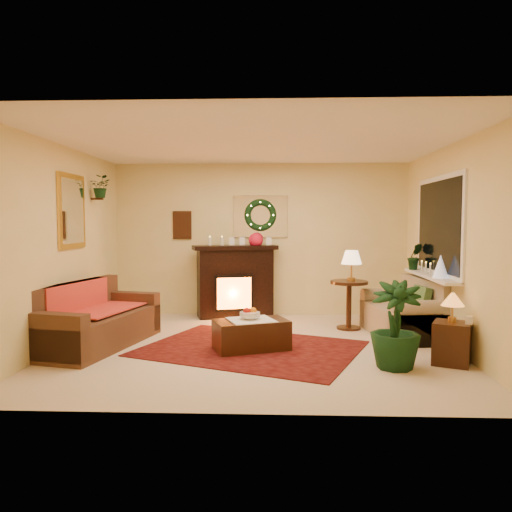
{
  "coord_description": "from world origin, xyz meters",
  "views": [
    {
      "loc": [
        0.27,
        -6.32,
        1.62
      ],
      "look_at": [
        0.0,
        0.35,
        1.15
      ],
      "focal_mm": 35.0,
      "sensor_mm": 36.0,
      "label": 1
    }
  ],
  "objects_px": {
    "fireplace": "(235,284)",
    "side_table_round": "(349,308)",
    "coffee_table": "(251,334)",
    "sofa": "(97,313)",
    "end_table_square": "(452,340)",
    "loveseat": "(403,306)"
  },
  "relations": [
    {
      "from": "sofa",
      "to": "loveseat",
      "type": "height_order",
      "value": "sofa"
    },
    {
      "from": "sofa",
      "to": "loveseat",
      "type": "relative_size",
      "value": 1.37
    },
    {
      "from": "loveseat",
      "to": "coffee_table",
      "type": "distance_m",
      "value": 2.29
    },
    {
      "from": "sofa",
      "to": "fireplace",
      "type": "bearing_deg",
      "value": 65.42
    },
    {
      "from": "sofa",
      "to": "end_table_square",
      "type": "bearing_deg",
      "value": 4.76
    },
    {
      "from": "sofa",
      "to": "coffee_table",
      "type": "xyz_separation_m",
      "value": [
        2.0,
        -0.12,
        -0.22
      ]
    },
    {
      "from": "fireplace",
      "to": "side_table_round",
      "type": "bearing_deg",
      "value": -43.41
    },
    {
      "from": "sofa",
      "to": "end_table_square",
      "type": "distance_m",
      "value": 4.35
    },
    {
      "from": "sofa",
      "to": "loveseat",
      "type": "distance_m",
      "value": 4.17
    },
    {
      "from": "loveseat",
      "to": "end_table_square",
      "type": "distance_m",
      "value": 1.42
    },
    {
      "from": "side_table_round",
      "to": "coffee_table",
      "type": "height_order",
      "value": "side_table_round"
    },
    {
      "from": "loveseat",
      "to": "side_table_round",
      "type": "height_order",
      "value": "loveseat"
    },
    {
      "from": "loveseat",
      "to": "fireplace",
      "type": "bearing_deg",
      "value": 143.66
    },
    {
      "from": "loveseat",
      "to": "coffee_table",
      "type": "height_order",
      "value": "loveseat"
    },
    {
      "from": "fireplace",
      "to": "end_table_square",
      "type": "height_order",
      "value": "fireplace"
    },
    {
      "from": "fireplace",
      "to": "end_table_square",
      "type": "relative_size",
      "value": 2.6
    },
    {
      "from": "end_table_square",
      "to": "loveseat",
      "type": "bearing_deg",
      "value": 98.15
    },
    {
      "from": "loveseat",
      "to": "coffee_table",
      "type": "bearing_deg",
      "value": -165.43
    },
    {
      "from": "side_table_round",
      "to": "loveseat",
      "type": "bearing_deg",
      "value": -30.56
    },
    {
      "from": "sofa",
      "to": "fireplace",
      "type": "distance_m",
      "value": 2.64
    },
    {
      "from": "fireplace",
      "to": "loveseat",
      "type": "relative_size",
      "value": 0.89
    },
    {
      "from": "sofa",
      "to": "coffee_table",
      "type": "distance_m",
      "value": 2.02
    }
  ]
}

